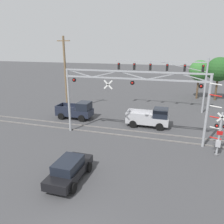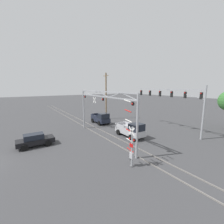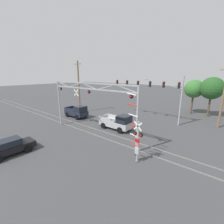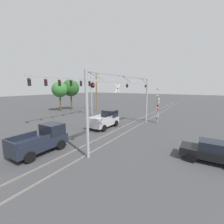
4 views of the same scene
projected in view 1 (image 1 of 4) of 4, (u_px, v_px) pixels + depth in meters
rail_track_near at (132, 136)px, 21.47m from camera, size 80.00×0.08×0.10m
rail_track_far at (134, 131)px, 22.78m from camera, size 80.00×0.08×0.10m
crossing_gantry at (132, 92)px, 19.90m from camera, size 13.24×0.27×6.46m
crossing_signal_mast at (218, 133)px, 17.31m from camera, size 1.64×0.35×5.92m
traffic_signal_span at (176, 73)px, 28.72m from camera, size 12.19×0.39×7.19m
pickup_truck_lead at (150, 118)px, 23.98m from camera, size 4.60×2.18×2.13m
pickup_truck_following at (77, 111)px, 26.65m from camera, size 4.35×2.18×2.13m
sedan_waiting at (69, 169)px, 14.37m from camera, size 1.91×4.13×1.52m
utility_pole_left at (65, 74)px, 28.91m from camera, size 1.80×0.28×9.79m
background_tree_beyond_span at (200, 71)px, 35.73m from camera, size 3.33×3.33×6.38m
background_tree_far_left_verge at (219, 69)px, 34.50m from camera, size 3.80×3.80×6.92m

